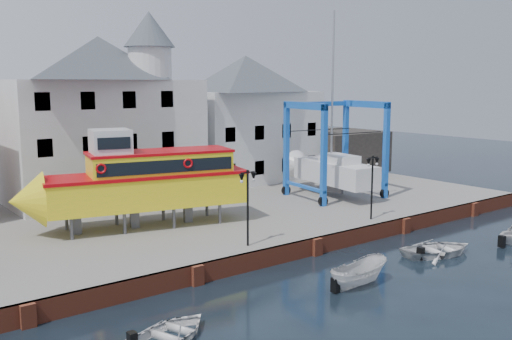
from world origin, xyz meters
TOP-DOWN VIEW (x-y plane):
  - ground at (0.00, 0.00)m, footprint 140.00×140.00m
  - hardstanding at (0.00, 11.00)m, footprint 44.00×22.00m
  - quay_wall at (-0.00, 0.10)m, footprint 44.00×0.47m
  - building_white_main at (-4.87, 18.39)m, footprint 14.00×8.30m
  - building_white_right at (9.00, 19.00)m, footprint 12.00×8.00m
  - shed_dark at (19.00, 17.00)m, footprint 8.00×7.00m
  - lamp_post_left at (-4.00, 1.20)m, footprint 1.12×0.32m
  - lamp_post_right at (6.00, 1.20)m, footprint 1.12×0.32m
  - tour_boat at (-7.16, 8.51)m, footprint 14.35×6.28m
  - travel_lift at (9.61, 8.85)m, footprint 7.20×9.60m
  - motorboat_a at (-1.80, -4.90)m, footprint 3.75×1.52m
  - motorboat_b at (5.58, -4.22)m, footprint 5.13×4.26m
  - motorboat_d at (-11.95, -4.53)m, footprint 4.48×3.82m

SIDE VIEW (x-z plane):
  - ground at x=0.00m, z-range 0.00..0.00m
  - motorboat_a at x=-1.80m, z-range -0.71..0.71m
  - motorboat_b at x=5.58m, z-range -0.46..0.46m
  - motorboat_d at x=-11.95m, z-range -0.39..0.39m
  - hardstanding at x=0.00m, z-range 0.00..1.00m
  - quay_wall at x=0.00m, z-range 0.00..1.00m
  - shed_dark at x=19.00m, z-range 1.00..5.00m
  - travel_lift at x=9.61m, z-range -3.72..10.45m
  - tour_boat at x=-7.16m, z-range 0.83..6.91m
  - lamp_post_left at x=-4.00m, z-range 2.07..6.27m
  - lamp_post_right at x=6.00m, z-range 2.07..6.27m
  - building_white_right at x=9.00m, z-range 1.00..12.20m
  - building_white_main at x=-4.87m, z-range 0.34..14.34m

